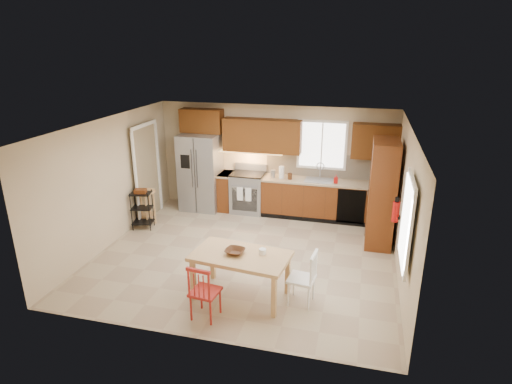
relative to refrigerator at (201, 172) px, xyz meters
The scene contains 33 objects.
floor 2.87m from the refrigerator, 51.34° to the right, with size 5.50×5.50×0.00m, color tan.
ceiling 3.15m from the refrigerator, 51.34° to the right, with size 5.50×5.00×0.02m, color silver.
wall_back 1.77m from the refrigerator, 12.44° to the left, with size 5.50×0.02×2.50m, color #CCB793.
wall_front 4.94m from the refrigerator, 69.82° to the right, with size 5.50×0.02×2.50m, color #CCB793.
wall_left 2.39m from the refrigerator, 116.29° to the right, with size 0.02×5.00×2.50m, color #CCB793.
wall_right 4.94m from the refrigerator, 25.53° to the right, with size 0.02×5.00×2.50m, color #CCB793.
refrigerator is the anchor object (origin of this frame).
range_stove 1.24m from the refrigerator, ahead, with size 0.76×0.63×0.92m, color gray.
base_cabinet_narrow 0.76m from the refrigerator, ahead, with size 0.30×0.60×0.90m, color #653212.
base_cabinet_run 3.03m from the refrigerator, ahead, with size 2.92×0.60×0.90m, color #653212.
dishwasher 3.59m from the refrigerator, ahead, with size 0.60×0.02×0.78m, color black.
backsplash 3.02m from the refrigerator, ahead, with size 2.92×0.03×0.55m, color beige.
upper_over_fridge 1.21m from the refrigerator, 90.00° to the left, with size 1.00×0.35×0.55m, color #582E0E.
upper_left_block 1.73m from the refrigerator, ahead, with size 1.80×0.35×0.75m, color #582E0E.
upper_right_block 4.06m from the refrigerator, ahead, with size 1.00×0.35×0.75m, color #582E0E.
window_back 2.92m from the refrigerator, ahead, with size 1.12×0.04×1.12m, color white.
sink 2.80m from the refrigerator, ahead, with size 0.62×0.46×0.16m, color gray.
undercab_glow 1.27m from the refrigerator, ahead, with size 1.60×0.30×0.01m, color #FFBF66.
soap_bottle 3.18m from the refrigerator, ahead, with size 0.09×0.09×0.19m, color #AB0E0B.
paper_towel 1.95m from the refrigerator, ahead, with size 0.12×0.12×0.28m, color white.
canister_steel 1.75m from the refrigerator, ahead, with size 0.11×0.11×0.18m, color gray.
canister_wood 2.15m from the refrigerator, ahead, with size 0.10×0.10×0.14m, color #4C2B14.
pantry 4.23m from the refrigerator, 12.62° to the right, with size 0.50×0.95×2.10m, color #653212.
fire_extinguisher 4.76m from the refrigerator, 24.52° to the right, with size 0.12×0.12×0.36m, color #AB0E0B.
window_right 5.50m from the refrigerator, 36.79° to the right, with size 0.04×1.02×1.32m, color white.
doorway 1.28m from the refrigerator, 139.62° to the right, with size 0.04×0.95×2.10m, color #8C7A59.
dining_table 4.04m from the refrigerator, 60.05° to the right, with size 1.49×0.84×0.73m, color tan, non-canonical shape.
chair_red 4.46m from the refrigerator, 68.18° to the right, with size 0.41×0.41×0.87m, color #A31F19, non-canonical shape.
chair_white 4.54m from the refrigerator, 49.22° to the right, with size 0.41×0.41×0.87m, color white, non-canonical shape.
table_bowl 3.96m from the refrigerator, 61.21° to the right, with size 0.30×0.30×0.07m, color #4C2B14.
table_jar 4.10m from the refrigerator, 55.45° to the right, with size 0.10×0.10×0.12m, color white.
bar_stool 1.53m from the refrigerator, 123.70° to the right, with size 0.38×0.38×0.78m, color tan, non-canonical shape.
utility_cart 1.73m from the refrigerator, 118.78° to the right, with size 0.42×0.33×0.85m, color black, non-canonical shape.
Camera 1 is at (1.99, -7.00, 3.84)m, focal length 30.00 mm.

